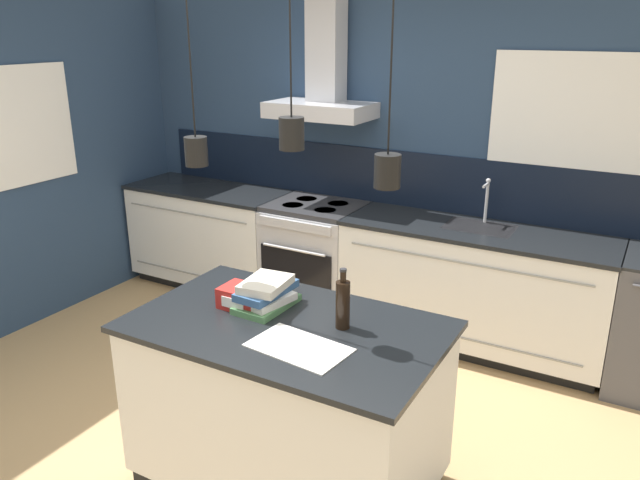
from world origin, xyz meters
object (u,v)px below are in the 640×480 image
bottle_on_island (343,303)px  book_stack (265,294)px  red_supply_box (243,297)px  oven_range (315,258)px

bottle_on_island → book_stack: 0.45m
book_stack → bottle_on_island: bearing=-1.3°
red_supply_box → book_stack: bearing=28.5°
book_stack → red_supply_box: book_stack is taller
bottle_on_island → book_stack: bearing=178.7°
oven_range → red_supply_box: size_ratio=4.20×
oven_range → red_supply_box: 2.01m
book_stack → red_supply_box: 0.12m
oven_range → bottle_on_island: size_ratio=3.06×
bottle_on_island → red_supply_box: bottle_on_island is taller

